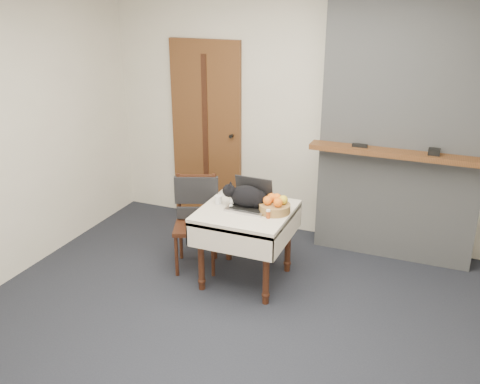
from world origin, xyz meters
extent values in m
plane|color=black|center=(0.00, 0.00, 0.00)|extent=(4.50, 4.50, 0.00)
cube|color=beige|center=(0.00, 2.00, 1.30)|extent=(4.50, 0.02, 2.60)
cube|color=brown|center=(-1.20, 1.98, 1.00)|extent=(0.82, 0.05, 2.00)
cube|color=#3A1E0F|center=(-1.20, 1.95, 1.00)|extent=(0.06, 0.01, 1.70)
cylinder|color=black|center=(-0.88, 1.93, 1.00)|extent=(0.04, 0.06, 0.04)
cube|color=gray|center=(0.90, 1.85, 1.30)|extent=(1.50, 0.30, 2.60)
cube|color=brown|center=(0.90, 1.61, 1.10)|extent=(1.62, 0.18, 0.05)
cube|color=black|center=(0.55, 1.61, 1.14)|extent=(0.14, 0.04, 0.03)
cube|color=black|center=(1.20, 1.61, 1.16)|extent=(0.10, 0.07, 0.06)
cylinder|color=#3A1E0F|center=(-0.55, 0.48, 0.32)|extent=(0.06, 0.06, 0.64)
sphere|color=#3A1E0F|center=(-0.55, 0.48, 0.08)|extent=(0.07, 0.07, 0.07)
cylinder|color=#3A1E0F|center=(0.05, 0.48, 0.32)|extent=(0.06, 0.06, 0.64)
sphere|color=#3A1E0F|center=(0.05, 0.48, 0.08)|extent=(0.07, 0.07, 0.07)
cylinder|color=#3A1E0F|center=(-0.55, 1.08, 0.32)|extent=(0.06, 0.06, 0.64)
sphere|color=#3A1E0F|center=(-0.55, 1.08, 0.08)|extent=(0.07, 0.07, 0.07)
cylinder|color=#3A1E0F|center=(0.05, 1.08, 0.32)|extent=(0.06, 0.06, 0.64)
sphere|color=#3A1E0F|center=(0.05, 1.08, 0.08)|extent=(0.07, 0.07, 0.07)
cube|color=beige|center=(-0.25, 0.78, 0.67)|extent=(0.78, 0.78, 0.06)
cube|color=beige|center=(-0.25, 0.39, 0.56)|extent=(0.78, 0.01, 0.22)
cube|color=beige|center=(-0.25, 1.16, 0.56)|extent=(0.78, 0.01, 0.22)
cube|color=beige|center=(-0.63, 0.78, 0.56)|extent=(0.01, 0.78, 0.22)
cube|color=beige|center=(0.14, 0.78, 0.56)|extent=(0.01, 0.78, 0.22)
cube|color=#B7B7BC|center=(-0.23, 0.77, 0.71)|extent=(0.35, 0.25, 0.02)
cube|color=black|center=(-0.23, 0.77, 0.72)|extent=(0.29, 0.17, 0.00)
cube|color=black|center=(-0.23, 0.92, 0.84)|extent=(0.35, 0.07, 0.24)
cube|color=#AED1FF|center=(-0.23, 0.92, 0.84)|extent=(0.32, 0.06, 0.21)
ellipsoid|color=black|center=(-0.26, 0.82, 0.80)|extent=(0.35, 0.25, 0.20)
ellipsoid|color=black|center=(-0.16, 0.84, 0.78)|extent=(0.20, 0.21, 0.16)
sphere|color=black|center=(-0.41, 0.78, 0.85)|extent=(0.14, 0.14, 0.12)
ellipsoid|color=white|center=(-0.45, 0.77, 0.82)|extent=(0.06, 0.07, 0.06)
ellipsoid|color=white|center=(-0.38, 0.79, 0.76)|extent=(0.06, 0.08, 0.08)
cone|color=black|center=(-0.39, 0.75, 0.91)|extent=(0.05, 0.05, 0.05)
cone|color=black|center=(-0.41, 0.81, 0.91)|extent=(0.05, 0.05, 0.05)
cylinder|color=black|center=(-0.08, 0.79, 0.72)|extent=(0.18, 0.05, 0.03)
sphere|color=white|center=(-0.38, 0.75, 0.72)|extent=(0.04, 0.04, 0.04)
sphere|color=white|center=(-0.40, 0.82, 0.72)|extent=(0.04, 0.04, 0.04)
cylinder|color=white|center=(-0.52, 0.80, 0.74)|extent=(0.07, 0.07, 0.07)
cylinder|color=#9E3E13|center=(-0.01, 0.67, 0.73)|extent=(0.03, 0.03, 0.06)
cylinder|color=silver|center=(-0.01, 0.67, 0.77)|extent=(0.04, 0.04, 0.01)
cylinder|color=olive|center=(0.00, 0.81, 0.74)|extent=(0.27, 0.27, 0.08)
sphere|color=orange|center=(-0.05, 0.78, 0.81)|extent=(0.08, 0.08, 0.08)
sphere|color=orange|center=(0.05, 0.77, 0.81)|extent=(0.08, 0.08, 0.08)
sphere|color=orange|center=(0.00, 0.86, 0.81)|extent=(0.08, 0.08, 0.08)
sphere|color=yellow|center=(0.07, 0.84, 0.81)|extent=(0.08, 0.08, 0.08)
sphere|color=orange|center=(-0.04, 0.85, 0.81)|extent=(0.08, 0.08, 0.08)
cube|color=black|center=(-0.07, 0.85, 0.70)|extent=(0.11, 0.10, 0.01)
cube|color=#3A1E0F|center=(-0.77, 0.82, 0.42)|extent=(0.51, 0.51, 0.04)
cylinder|color=#3A1E0F|center=(-0.86, 0.60, 0.21)|extent=(0.03, 0.03, 0.42)
cylinder|color=#3A1E0F|center=(-0.55, 0.72, 0.21)|extent=(0.03, 0.03, 0.42)
cylinder|color=#3A1E0F|center=(-0.99, 0.91, 0.21)|extent=(0.03, 0.03, 0.42)
cylinder|color=#3A1E0F|center=(-0.67, 1.04, 0.21)|extent=(0.03, 0.03, 0.42)
cylinder|color=#3A1E0F|center=(-0.99, 0.91, 0.65)|extent=(0.03, 0.03, 0.47)
cylinder|color=#3A1E0F|center=(-0.67, 1.04, 0.65)|extent=(0.03, 0.03, 0.47)
cube|color=#3A1E0F|center=(-0.83, 0.98, 0.75)|extent=(0.32, 0.15, 0.26)
cube|color=black|center=(-0.83, 0.97, 0.73)|extent=(0.40, 0.20, 0.26)
camera|label=1|loc=(1.33, -3.20, 2.53)|focal=40.00mm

